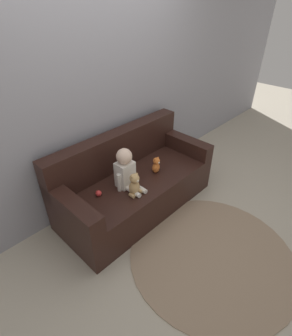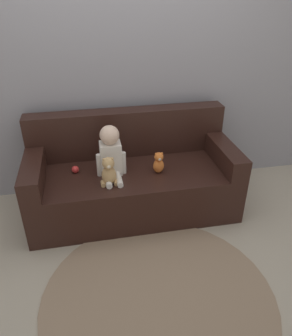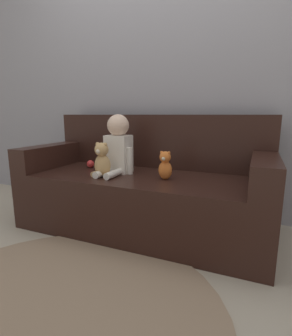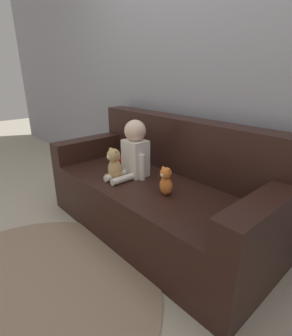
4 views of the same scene
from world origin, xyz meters
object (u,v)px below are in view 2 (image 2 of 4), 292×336
(couch, at_px, (132,177))
(plush_toy_side, at_px, (159,163))
(teddy_bear_brown, at_px, (109,172))
(person_baby, at_px, (111,153))
(toy_ball, at_px, (75,169))

(couch, relative_size, plush_toy_side, 9.33)
(couch, height_order, plush_toy_side, couch)
(teddy_bear_brown, bearing_deg, person_baby, 77.54)
(person_baby, distance_m, teddy_bear_brown, 0.19)
(couch, xyz_separation_m, person_baby, (-0.19, -0.10, 0.32))
(couch, bearing_deg, teddy_bear_brown, -130.99)
(toy_ball, bearing_deg, person_baby, -14.09)
(couch, height_order, teddy_bear_brown, couch)
(teddy_bear_brown, distance_m, plush_toy_side, 0.45)
(plush_toy_side, distance_m, toy_ball, 0.72)
(person_baby, relative_size, toy_ball, 7.06)
(person_baby, distance_m, toy_ball, 0.36)
(teddy_bear_brown, height_order, plush_toy_side, teddy_bear_brown)
(couch, xyz_separation_m, teddy_bear_brown, (-0.22, -0.26, 0.23))
(couch, bearing_deg, person_baby, -153.07)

